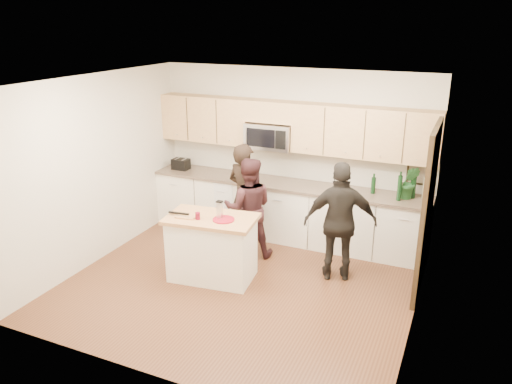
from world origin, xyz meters
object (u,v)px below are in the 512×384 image
at_px(woman_center, 249,208).
at_px(woman_right, 340,222).
at_px(woman_left, 244,196).
at_px(island, 212,247).
at_px(toaster, 181,164).

xyz_separation_m(woman_center, woman_right, (1.42, -0.15, 0.07)).
xyz_separation_m(woman_left, woman_right, (1.61, -0.41, 0.00)).
bearing_deg(woman_left, island, 109.80).
relative_size(island, woman_center, 0.84).
relative_size(toaster, woman_left, 0.17).
bearing_deg(toaster, woman_left, -20.32).
height_order(toaster, woman_left, woman_left).
bearing_deg(woman_left, woman_center, 144.88).
distance_m(woman_center, woman_right, 1.43).
bearing_deg(woman_left, woman_right, -175.86).
distance_m(toaster, woman_left, 1.57).
relative_size(woman_left, woman_center, 1.09).
height_order(toaster, woman_center, woman_center).
distance_m(toaster, woman_right, 3.22).
relative_size(woman_center, woman_right, 0.91).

